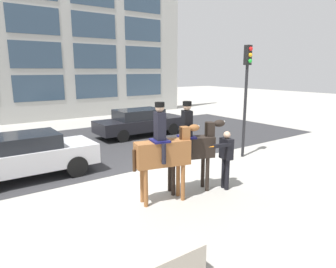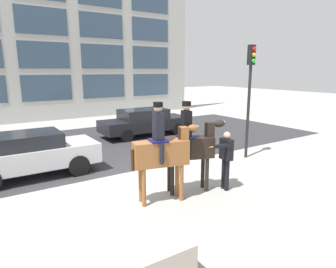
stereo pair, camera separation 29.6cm
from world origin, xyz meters
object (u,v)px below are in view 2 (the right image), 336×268
object	(u,v)px
mounted_horse_companion	(190,145)
pedestrian_bystander	(226,156)
street_car_far_lane	(145,122)
traffic_light	(250,84)
mounted_horse_lead	(162,151)
street_car_near_lane	(30,153)

from	to	relation	value
mounted_horse_companion	pedestrian_bystander	xyz separation A→B (m)	(0.91, -0.48, -0.34)
street_car_far_lane	traffic_light	distance (m)	6.24
mounted_horse_lead	street_car_near_lane	size ratio (longest dim) A/B	0.64
mounted_horse_lead	traffic_light	world-z (taller)	traffic_light
mounted_horse_lead	mounted_horse_companion	distance (m)	0.99
street_car_near_lane	traffic_light	xyz separation A→B (m)	(7.38, -2.35, 2.08)
mounted_horse_lead	pedestrian_bystander	world-z (taller)	mounted_horse_lead
street_car_near_lane	street_car_far_lane	bearing A→B (deg)	29.04
mounted_horse_companion	street_car_near_lane	distance (m)	5.17
pedestrian_bystander	mounted_horse_lead	bearing A→B (deg)	-0.23
mounted_horse_lead	traffic_light	distance (m)	5.31
mounted_horse_lead	street_car_far_lane	world-z (taller)	mounted_horse_lead
mounted_horse_companion	pedestrian_bystander	bearing A→B (deg)	-9.78
street_car_far_lane	mounted_horse_lead	bearing A→B (deg)	-116.07
mounted_horse_lead	street_car_near_lane	bearing A→B (deg)	136.19
street_car_near_lane	traffic_light	distance (m)	8.02
mounted_horse_companion	traffic_light	bearing A→B (deg)	38.08
mounted_horse_companion	mounted_horse_lead	bearing A→B (deg)	-154.65
mounted_horse_lead	pedestrian_bystander	size ratio (longest dim) A/B	1.53
traffic_light	street_car_far_lane	bearing A→B (deg)	103.00
pedestrian_bystander	street_car_far_lane	bearing A→B (deg)	-91.82
street_car_near_lane	mounted_horse_lead	bearing A→B (deg)	-57.08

